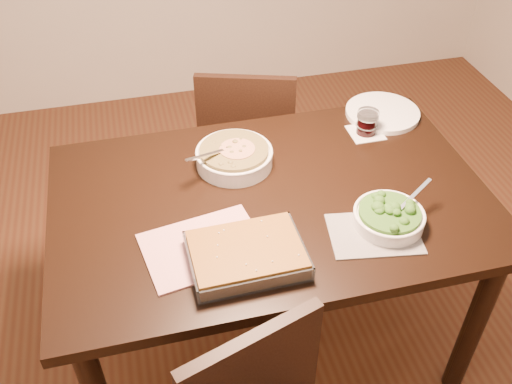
{
  "coord_description": "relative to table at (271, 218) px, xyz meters",
  "views": [
    {
      "loc": [
        -0.38,
        -1.33,
        1.95
      ],
      "look_at": [
        -0.06,
        -0.03,
        0.8
      ],
      "focal_mm": 40.0,
      "sensor_mm": 36.0,
      "label": 1
    }
  ],
  "objects": [
    {
      "name": "ground",
      "position": [
        0.0,
        0.0,
        -0.65
      ],
      "size": [
        4.0,
        4.0,
        0.0
      ],
      "primitive_type": "plane",
      "color": "#492415",
      "rests_on": "ground"
    },
    {
      "name": "table",
      "position": [
        0.0,
        0.0,
        0.0
      ],
      "size": [
        1.4,
        0.9,
        0.75
      ],
      "color": "black",
      "rests_on": "ground"
    },
    {
      "name": "magazine_a",
      "position": [
        -0.25,
        -0.17,
        0.1
      ],
      "size": [
        0.38,
        0.3,
        0.01
      ],
      "primitive_type": "cube",
      "rotation": [
        0.0,
        0.0,
        0.17
      ],
      "color": "#C7394D",
      "rests_on": "table"
    },
    {
      "name": "magazine_b",
      "position": [
        0.25,
        -0.24,
        0.1
      ],
      "size": [
        0.29,
        0.23,
        0.0
      ],
      "primitive_type": "cube",
      "rotation": [
        0.0,
        0.0,
        -0.16
      ],
      "color": "#25272D",
      "rests_on": "table"
    },
    {
      "name": "coaster",
      "position": [
        0.43,
        0.26,
        0.1
      ],
      "size": [
        0.12,
        0.12,
        0.0
      ],
      "primitive_type": "cube",
      "color": "white",
      "rests_on": "table"
    },
    {
      "name": "stew_bowl",
      "position": [
        -0.08,
        0.19,
        0.13
      ],
      "size": [
        0.27,
        0.26,
        0.1
      ],
      "color": "white",
      "rests_on": "table"
    },
    {
      "name": "broccoli_bowl",
      "position": [
        0.31,
        -0.21,
        0.13
      ],
      "size": [
        0.23,
        0.22,
        0.08
      ],
      "color": "white",
      "rests_on": "table"
    },
    {
      "name": "baking_dish",
      "position": [
        -0.14,
        -0.26,
        0.12
      ],
      "size": [
        0.33,
        0.24,
        0.06
      ],
      "rotation": [
        0.0,
        0.0,
        0.02
      ],
      "color": "silver",
      "rests_on": "table"
    },
    {
      "name": "wine_tumbler",
      "position": [
        0.43,
        0.26,
        0.14
      ],
      "size": [
        0.08,
        0.08,
        0.09
      ],
      "color": "black",
      "rests_on": "coaster"
    },
    {
      "name": "dinner_plate",
      "position": [
        0.54,
        0.36,
        0.1
      ],
      "size": [
        0.28,
        0.28,
        0.02
      ],
      "primitive_type": "cylinder",
      "color": "white",
      "rests_on": "table"
    },
    {
      "name": "chair_far",
      "position": [
        0.08,
        0.69,
        -0.18
      ],
      "size": [
        0.51,
        0.51,
        0.86
      ],
      "rotation": [
        0.0,
        0.0,
        2.83
      ],
      "color": "black",
      "rests_on": "ground"
    }
  ]
}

